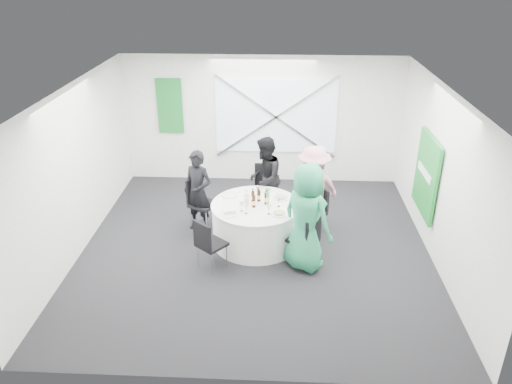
{
  "coord_description": "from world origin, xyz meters",
  "views": [
    {
      "loc": [
        0.37,
        -7.46,
        4.66
      ],
      "look_at": [
        0.0,
        0.2,
        1.0
      ],
      "focal_mm": 35.0,
      "sensor_mm": 36.0,
      "label": 1
    }
  ],
  "objects_px": {
    "banquet_table": "(256,224)",
    "person_woman_green": "(306,217)",
    "green_water_bottle": "(267,198)",
    "chair_front_left": "(208,241)",
    "clear_water_bottle": "(246,199)",
    "chair_front_right": "(307,237)",
    "person_woman_pink": "(313,189)",
    "person_man_back_left": "(198,191)",
    "chair_back_left": "(199,198)",
    "chair_back_right": "(318,207)",
    "person_man_back": "(265,178)",
    "chair_back": "(265,186)"
  },
  "relations": [
    {
      "from": "banquet_table",
      "to": "chair_front_right",
      "type": "bearing_deg",
      "value": -38.17
    },
    {
      "from": "chair_front_right",
      "to": "person_woman_pink",
      "type": "height_order",
      "value": "person_woman_pink"
    },
    {
      "from": "person_woman_pink",
      "to": "banquet_table",
      "type": "bearing_deg",
      "value": -0.0
    },
    {
      "from": "chair_front_right",
      "to": "banquet_table",
      "type": "bearing_deg",
      "value": -90.0
    },
    {
      "from": "banquet_table",
      "to": "chair_back_left",
      "type": "relative_size",
      "value": 1.6
    },
    {
      "from": "clear_water_bottle",
      "to": "person_man_back_left",
      "type": "bearing_deg",
      "value": 152.36
    },
    {
      "from": "chair_front_right",
      "to": "person_woman_pink",
      "type": "distance_m",
      "value": 1.26
    },
    {
      "from": "chair_back",
      "to": "chair_front_left",
      "type": "bearing_deg",
      "value": -106.84
    },
    {
      "from": "banquet_table",
      "to": "green_water_bottle",
      "type": "bearing_deg",
      "value": 9.36
    },
    {
      "from": "green_water_bottle",
      "to": "clear_water_bottle",
      "type": "bearing_deg",
      "value": -170.76
    },
    {
      "from": "chair_back_right",
      "to": "person_man_back_left",
      "type": "height_order",
      "value": "person_man_back_left"
    },
    {
      "from": "green_water_bottle",
      "to": "banquet_table",
      "type": "bearing_deg",
      "value": -170.64
    },
    {
      "from": "chair_back_left",
      "to": "banquet_table",
      "type": "bearing_deg",
      "value": -90.0
    },
    {
      "from": "person_man_back_left",
      "to": "clear_water_bottle",
      "type": "distance_m",
      "value": 1.04
    },
    {
      "from": "green_water_bottle",
      "to": "clear_water_bottle",
      "type": "distance_m",
      "value": 0.36
    },
    {
      "from": "chair_front_left",
      "to": "clear_water_bottle",
      "type": "bearing_deg",
      "value": -83.87
    },
    {
      "from": "chair_back",
      "to": "clear_water_bottle",
      "type": "distance_m",
      "value": 1.21
    },
    {
      "from": "banquet_table",
      "to": "chair_back",
      "type": "xyz_separation_m",
      "value": [
        0.12,
        1.12,
        0.22
      ]
    },
    {
      "from": "chair_front_left",
      "to": "person_man_back_left",
      "type": "distance_m",
      "value": 1.4
    },
    {
      "from": "chair_back",
      "to": "chair_back_right",
      "type": "distance_m",
      "value": 1.17
    },
    {
      "from": "chair_front_right",
      "to": "chair_front_left",
      "type": "xyz_separation_m",
      "value": [
        -1.59,
        -0.2,
        -0.01
      ]
    },
    {
      "from": "banquet_table",
      "to": "green_water_bottle",
      "type": "distance_m",
      "value": 0.53
    },
    {
      "from": "green_water_bottle",
      "to": "person_woman_green",
      "type": "bearing_deg",
      "value": -48.77
    },
    {
      "from": "person_woman_green",
      "to": "clear_water_bottle",
      "type": "height_order",
      "value": "person_woman_green"
    },
    {
      "from": "chair_back",
      "to": "person_man_back_left",
      "type": "bearing_deg",
      "value": -144.83
    },
    {
      "from": "chair_front_right",
      "to": "chair_back",
      "type": "bearing_deg",
      "value": -119.44
    },
    {
      "from": "banquet_table",
      "to": "person_woman_green",
      "type": "bearing_deg",
      "value": -40.07
    },
    {
      "from": "chair_front_left",
      "to": "chair_back",
      "type": "bearing_deg",
      "value": -73.4
    },
    {
      "from": "chair_front_right",
      "to": "person_woman_green",
      "type": "relative_size",
      "value": 0.51
    },
    {
      "from": "chair_back_left",
      "to": "person_woman_pink",
      "type": "bearing_deg",
      "value": -62.8
    },
    {
      "from": "clear_water_bottle",
      "to": "person_man_back",
      "type": "bearing_deg",
      "value": 75.27
    },
    {
      "from": "chair_back",
      "to": "chair_front_left",
      "type": "xyz_separation_m",
      "value": [
        -0.85,
        -1.99,
        -0.07
      ]
    },
    {
      "from": "green_water_bottle",
      "to": "chair_back_left",
      "type": "bearing_deg",
      "value": 157.09
    },
    {
      "from": "chair_back",
      "to": "person_woman_green",
      "type": "relative_size",
      "value": 0.56
    },
    {
      "from": "chair_back_left",
      "to": "person_man_back_left",
      "type": "height_order",
      "value": "person_man_back_left"
    },
    {
      "from": "chair_front_right",
      "to": "chair_back_right",
      "type": "bearing_deg",
      "value": -153.69
    },
    {
      "from": "chair_front_right",
      "to": "person_man_back",
      "type": "xyz_separation_m",
      "value": [
        -0.74,
        1.72,
        0.27
      ]
    },
    {
      "from": "chair_back_left",
      "to": "clear_water_bottle",
      "type": "relative_size",
      "value": 3.38
    },
    {
      "from": "person_man_back",
      "to": "person_woman_pink",
      "type": "distance_m",
      "value": 1.02
    },
    {
      "from": "chair_back_right",
      "to": "person_woman_green",
      "type": "height_order",
      "value": "person_woman_green"
    },
    {
      "from": "person_woman_green",
      "to": "clear_water_bottle",
      "type": "relative_size",
      "value": 6.3
    },
    {
      "from": "chair_front_right",
      "to": "green_water_bottle",
      "type": "xyz_separation_m",
      "value": [
        -0.67,
        0.71,
        0.34
      ]
    },
    {
      "from": "clear_water_bottle",
      "to": "chair_front_left",
      "type": "bearing_deg",
      "value": -123.52
    },
    {
      "from": "chair_back_right",
      "to": "green_water_bottle",
      "type": "bearing_deg",
      "value": -87.24
    },
    {
      "from": "person_man_back_left",
      "to": "green_water_bottle",
      "type": "distance_m",
      "value": 1.34
    },
    {
      "from": "chair_front_left",
      "to": "green_water_bottle",
      "type": "relative_size",
      "value": 3.02
    },
    {
      "from": "person_man_back_left",
      "to": "green_water_bottle",
      "type": "xyz_separation_m",
      "value": [
        1.27,
        -0.42,
        0.11
      ]
    },
    {
      "from": "chair_back_left",
      "to": "chair_front_right",
      "type": "distance_m",
      "value": 2.3
    },
    {
      "from": "person_man_back",
      "to": "person_woman_green",
      "type": "height_order",
      "value": "person_woman_green"
    },
    {
      "from": "banquet_table",
      "to": "green_water_bottle",
      "type": "xyz_separation_m",
      "value": [
        0.19,
        0.03,
        0.5
      ]
    }
  ]
}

